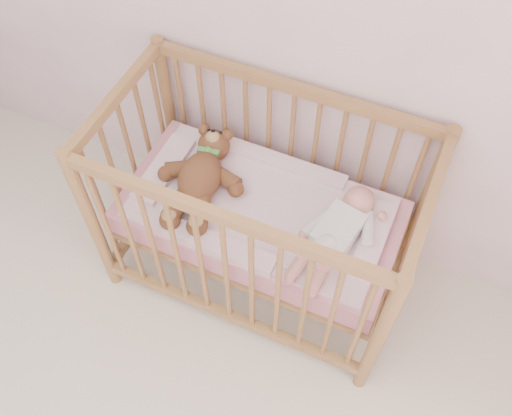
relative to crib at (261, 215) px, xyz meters
The scene contains 5 objects.
crib is the anchor object (origin of this frame).
mattress 0.01m from the crib, ahead, with size 1.22×0.62×0.13m, color pink.
blanket 0.06m from the crib, ahead, with size 1.10×0.58×0.06m, color pink, non-canonical shape.
baby 0.38m from the crib, ahead, with size 0.28×0.59×0.14m, color white, non-canonical shape.
teddy_bear 0.32m from the crib, behind, with size 0.41×0.58×0.16m, color brown, non-canonical shape.
Camera 1 is at (0.74, 0.29, 2.60)m, focal length 40.00 mm.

